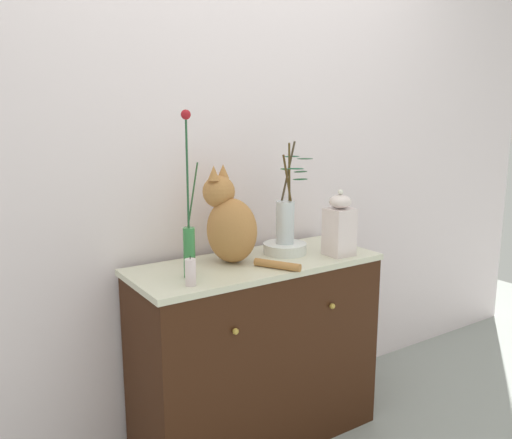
{
  "coord_description": "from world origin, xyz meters",
  "views": [
    {
      "loc": [
        -1.19,
        -1.8,
        1.43
      ],
      "look_at": [
        0.0,
        0.0,
        0.99
      ],
      "focal_mm": 37.32,
      "sensor_mm": 36.0,
      "label": 1
    }
  ],
  "objects_px": {
    "sideboard": "(256,351)",
    "jar_lidded_porcelain": "(339,226)",
    "bowl_porcelain": "(285,248)",
    "candle_pillar": "(191,272)",
    "cat_sitting": "(230,223)",
    "vase_slim_green": "(189,234)",
    "vase_glass_clear": "(286,217)"
  },
  "relations": [
    {
      "from": "vase_slim_green",
      "to": "vase_glass_clear",
      "type": "relative_size",
      "value": 1.39
    },
    {
      "from": "bowl_porcelain",
      "to": "candle_pillar",
      "type": "xyz_separation_m",
      "value": [
        -0.55,
        -0.17,
        0.03
      ]
    },
    {
      "from": "sideboard",
      "to": "jar_lidded_porcelain",
      "type": "bearing_deg",
      "value": -17.73
    },
    {
      "from": "vase_glass_clear",
      "to": "vase_slim_green",
      "type": "bearing_deg",
      "value": -170.95
    },
    {
      "from": "bowl_porcelain",
      "to": "jar_lidded_porcelain",
      "type": "xyz_separation_m",
      "value": [
        0.18,
        -0.16,
        0.11
      ]
    },
    {
      "from": "candle_pillar",
      "to": "jar_lidded_porcelain",
      "type": "bearing_deg",
      "value": 1.41
    },
    {
      "from": "bowl_porcelain",
      "to": "candle_pillar",
      "type": "bearing_deg",
      "value": -162.55
    },
    {
      "from": "vase_slim_green",
      "to": "candle_pillar",
      "type": "xyz_separation_m",
      "value": [
        -0.04,
        -0.09,
        -0.12
      ]
    },
    {
      "from": "vase_slim_green",
      "to": "bowl_porcelain",
      "type": "xyz_separation_m",
      "value": [
        0.51,
        0.08,
        -0.15
      ]
    },
    {
      "from": "vase_glass_clear",
      "to": "jar_lidded_porcelain",
      "type": "height_order",
      "value": "vase_glass_clear"
    },
    {
      "from": "cat_sitting",
      "to": "vase_slim_green",
      "type": "height_order",
      "value": "vase_slim_green"
    },
    {
      "from": "bowl_porcelain",
      "to": "candle_pillar",
      "type": "distance_m",
      "value": 0.58
    },
    {
      "from": "candle_pillar",
      "to": "sideboard",
      "type": "bearing_deg",
      "value": 19.72
    },
    {
      "from": "vase_slim_green",
      "to": "jar_lidded_porcelain",
      "type": "xyz_separation_m",
      "value": [
        0.69,
        -0.07,
        -0.04
      ]
    },
    {
      "from": "bowl_porcelain",
      "to": "vase_slim_green",
      "type": "bearing_deg",
      "value": -170.71
    },
    {
      "from": "vase_slim_green",
      "to": "bowl_porcelain",
      "type": "height_order",
      "value": "vase_slim_green"
    },
    {
      "from": "sideboard",
      "to": "jar_lidded_porcelain",
      "type": "height_order",
      "value": "jar_lidded_porcelain"
    },
    {
      "from": "vase_slim_green",
      "to": "candle_pillar",
      "type": "relative_size",
      "value": 5.66
    },
    {
      "from": "cat_sitting",
      "to": "bowl_porcelain",
      "type": "height_order",
      "value": "cat_sitting"
    },
    {
      "from": "cat_sitting",
      "to": "bowl_porcelain",
      "type": "relative_size",
      "value": 2.16
    },
    {
      "from": "bowl_porcelain",
      "to": "candle_pillar",
      "type": "height_order",
      "value": "candle_pillar"
    },
    {
      "from": "vase_slim_green",
      "to": "sideboard",
      "type": "bearing_deg",
      "value": 7.43
    },
    {
      "from": "vase_slim_green",
      "to": "candle_pillar",
      "type": "bearing_deg",
      "value": -114.72
    },
    {
      "from": "sideboard",
      "to": "vase_glass_clear",
      "type": "height_order",
      "value": "vase_glass_clear"
    },
    {
      "from": "sideboard",
      "to": "vase_glass_clear",
      "type": "xyz_separation_m",
      "value": [
        0.18,
        0.04,
        0.57
      ]
    },
    {
      "from": "bowl_porcelain",
      "to": "vase_glass_clear",
      "type": "height_order",
      "value": "vase_glass_clear"
    },
    {
      "from": "sideboard",
      "to": "vase_slim_green",
      "type": "height_order",
      "value": "vase_slim_green"
    },
    {
      "from": "sideboard",
      "to": "candle_pillar",
      "type": "xyz_separation_m",
      "value": [
        -0.37,
        -0.13,
        0.46
      ]
    },
    {
      "from": "jar_lidded_porcelain",
      "to": "vase_glass_clear",
      "type": "bearing_deg",
      "value": 138.82
    },
    {
      "from": "vase_slim_green",
      "to": "jar_lidded_porcelain",
      "type": "bearing_deg",
      "value": -5.96
    },
    {
      "from": "cat_sitting",
      "to": "jar_lidded_porcelain",
      "type": "xyz_separation_m",
      "value": [
        0.45,
        -0.17,
        -0.04
      ]
    },
    {
      "from": "bowl_porcelain",
      "to": "vase_glass_clear",
      "type": "distance_m",
      "value": 0.14
    }
  ]
}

